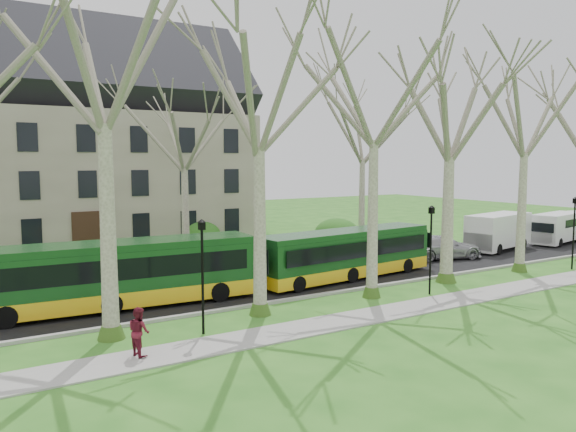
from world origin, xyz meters
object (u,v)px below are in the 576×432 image
object	(u,v)px
van_b	(558,228)
pedestrian_b	(139,331)
bus_follow	(346,253)
van_a	(498,232)
bus_lead	(120,274)
sedan	(442,247)

from	to	relation	value
van_b	pedestrian_b	world-z (taller)	van_b
van_b	pedestrian_b	size ratio (longest dim) A/B	3.29
bus_follow	van_a	world-z (taller)	bus_follow
bus_lead	sedan	xyz separation A→B (m)	(21.53, 1.16, -0.75)
pedestrian_b	van_b	bearing A→B (deg)	-91.29
van_a	pedestrian_b	bearing A→B (deg)	-175.88
bus_follow	pedestrian_b	world-z (taller)	bus_follow
bus_lead	pedestrian_b	world-z (taller)	bus_lead
bus_lead	sedan	size ratio (longest dim) A/B	2.29
bus_lead	bus_follow	xyz separation A→B (m)	(12.32, -0.37, -0.14)
bus_follow	van_b	distance (m)	22.02
bus_follow	pedestrian_b	distance (m)	14.84
sedan	pedestrian_b	size ratio (longest dim) A/B	3.21
van_b	pedestrian_b	distance (m)	36.27
van_b	van_a	bearing A→B (deg)	166.03
bus_follow	van_b	size ratio (longest dim) A/B	2.03
pedestrian_b	bus_follow	bearing A→B (deg)	-78.91
bus_lead	bus_follow	distance (m)	12.33
van_a	van_b	xyz separation A→B (m)	(6.60, -0.39, -0.13)
sedan	van_a	world-z (taller)	van_a
van_a	sedan	bearing A→B (deg)	171.99
van_a	bus_follow	bearing A→B (deg)	175.53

